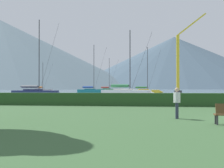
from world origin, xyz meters
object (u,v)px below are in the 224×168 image
object	(u,v)px
sailboat_slip_3	(108,90)
dock_crane	(179,66)
sailboat_slip_5	(92,91)
person_seated_viewer	(177,100)
sailboat_slip_1	(41,90)
sailboat_slip_6	(146,91)
sailboat_slip_4	(36,93)
sailboat_slip_0	(127,93)

from	to	relation	value
sailboat_slip_3	dock_crane	xyz separation A→B (m)	(22.58, -15.53, 7.08)
sailboat_slip_3	sailboat_slip_5	world-z (taller)	sailboat_slip_5
sailboat_slip_5	person_seated_viewer	xyz separation A→B (m)	(16.25, -57.89, 0.27)
sailboat_slip_1	sailboat_slip_3	size ratio (longest dim) A/B	0.82
sailboat_slip_6	person_seated_viewer	world-z (taller)	sailboat_slip_6
sailboat_slip_4	dock_crane	world-z (taller)	dock_crane
sailboat_slip_3	person_seated_viewer	world-z (taller)	sailboat_slip_3
sailboat_slip_3	sailboat_slip_6	xyz separation A→B (m)	(13.34, -29.12, -0.00)
sailboat_slip_3	sailboat_slip_4	xyz separation A→B (m)	(-4.44, -52.83, 0.06)
sailboat_slip_5	dock_crane	bearing A→B (deg)	23.46
sailboat_slip_0	sailboat_slip_3	distance (m)	52.73
sailboat_slip_6	dock_crane	distance (m)	17.89
sailboat_slip_0	sailboat_slip_1	size ratio (longest dim) A/B	1.14
sailboat_slip_1	dock_crane	distance (m)	43.29
sailboat_slip_0	sailboat_slip_1	distance (m)	51.01
sailboat_slip_3	person_seated_viewer	xyz separation A→B (m)	(15.75, -83.18, 0.30)
sailboat_slip_5	sailboat_slip_1	bearing A→B (deg)	143.61
sailboat_slip_1	sailboat_slip_6	bearing A→B (deg)	-28.02
sailboat_slip_4	sailboat_slip_1	bearing A→B (deg)	110.45
sailboat_slip_3	sailboat_slip_0	bearing A→B (deg)	-78.78
sailboat_slip_1	person_seated_viewer	world-z (taller)	sailboat_slip_1
sailboat_slip_4	person_seated_viewer	distance (m)	36.46
sailboat_slip_5	dock_crane	world-z (taller)	dock_crane
sailboat_slip_6	dock_crane	world-z (taller)	dock_crane
sailboat_slip_6	sailboat_slip_1	bearing A→B (deg)	153.93
sailboat_slip_1	sailboat_slip_5	size ratio (longest dim) A/B	0.76
sailboat_slip_3	dock_crane	distance (m)	28.30
dock_crane	sailboat_slip_5	bearing A→B (deg)	-157.08
sailboat_slip_6	sailboat_slip_3	bearing A→B (deg)	117.51
person_seated_viewer	sailboat_slip_4	bearing A→B (deg)	138.31
person_seated_viewer	dock_crane	world-z (taller)	dock_crane
sailboat_slip_6	person_seated_viewer	bearing A→B (deg)	-84.55
sailboat_slip_4	sailboat_slip_0	bearing A→B (deg)	4.80
sailboat_slip_5	sailboat_slip_0	bearing A→B (deg)	-66.59
sailboat_slip_3	sailboat_slip_5	size ratio (longest dim) A/B	0.93
sailboat_slip_0	person_seated_viewer	xyz separation A→B (m)	(5.14, -31.53, 0.22)
sailboat_slip_1	dock_crane	bearing A→B (deg)	-5.50
sailboat_slip_4	sailboat_slip_5	size ratio (longest dim) A/B	1.02
sailboat_slip_1	sailboat_slip_0	bearing A→B (deg)	-52.38
sailboat_slip_4	dock_crane	size ratio (longest dim) A/B	0.57
sailboat_slip_0	sailboat_slip_3	xyz separation A→B (m)	(-10.61, 51.65, -0.08)
sailboat_slip_1	sailboat_slip_3	distance (m)	22.58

